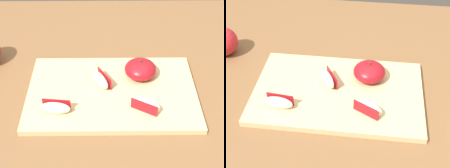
% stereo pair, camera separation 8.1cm
% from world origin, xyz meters
% --- Properties ---
extents(dining_table, '(1.41, 0.95, 0.76)m').
position_xyz_m(dining_table, '(0.00, 0.00, 0.66)').
color(dining_table, brown).
rests_on(dining_table, ground_plane).
extents(cutting_board, '(0.42, 0.26, 0.02)m').
position_xyz_m(cutting_board, '(-0.07, -0.03, 0.76)').
color(cutting_board, tan).
rests_on(cutting_board, dining_table).
extents(apple_half_skin_up, '(0.08, 0.08, 0.05)m').
position_xyz_m(apple_half_skin_up, '(0.01, 0.03, 0.79)').
color(apple_half_skin_up, maroon).
rests_on(apple_half_skin_up, cutting_board).
extents(apple_wedge_right, '(0.07, 0.05, 0.03)m').
position_xyz_m(apple_wedge_right, '(0.01, -0.09, 0.79)').
color(apple_wedge_right, beige).
rests_on(apple_wedge_right, cutting_board).
extents(apple_wedge_left, '(0.07, 0.03, 0.03)m').
position_xyz_m(apple_wedge_left, '(-0.20, -0.10, 0.79)').
color(apple_wedge_left, beige).
rests_on(apple_wedge_left, cutting_board).
extents(apple_wedge_middle, '(0.06, 0.07, 0.03)m').
position_xyz_m(apple_wedge_middle, '(-0.10, -0.01, 0.79)').
color(apple_wedge_middle, beige).
rests_on(apple_wedge_middle, cutting_board).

